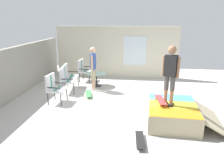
{
  "coord_description": "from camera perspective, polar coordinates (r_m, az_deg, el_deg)",
  "views": [
    {
      "loc": [
        -6.86,
        -0.62,
        2.88
      ],
      "look_at": [
        0.19,
        0.27,
        0.7
      ],
      "focal_mm": 34.68,
      "sensor_mm": 36.0,
      "label": 1
    }
  ],
  "objects": [
    {
      "name": "skateboard_by_bench",
      "position": [
        8.36,
        -6.21,
        -2.58
      ],
      "size": [
        0.82,
        0.41,
        0.1
      ],
      "color": "#3F8C4C",
      "rests_on": "ground_plane"
    },
    {
      "name": "skate_ramp",
      "position": [
        6.48,
        15.82,
        -7.42
      ],
      "size": [
        1.83,
        2.12,
        0.53
      ],
      "color": "tan",
      "rests_on": "ground_plane"
    },
    {
      "name": "skateboard_spare",
      "position": [
        5.38,
        7.41,
        -14.36
      ],
      "size": [
        0.81,
        0.25,
        0.1
      ],
      "color": "black",
      "rests_on": "ground_plane"
    },
    {
      "name": "patio_bench",
      "position": [
        9.02,
        -11.73,
        2.15
      ],
      "size": [
        1.31,
        0.71,
        1.02
      ],
      "color": "#38383D",
      "rests_on": "ground_plane"
    },
    {
      "name": "person_skater",
      "position": [
        6.0,
        15.16,
        3.19
      ],
      "size": [
        0.34,
        0.44,
        1.66
      ],
      "color": "black",
      "rests_on": "skate_ramp"
    },
    {
      "name": "patio_chair_by_wall",
      "position": [
        7.78,
        -15.09,
        -0.47
      ],
      "size": [
        0.65,
        0.58,
        1.02
      ],
      "color": "#38383D",
      "rests_on": "ground_plane"
    },
    {
      "name": "house_facade",
      "position": [
        10.83,
        1.29,
        8.42
      ],
      "size": [
        0.23,
        6.0,
        2.5
      ],
      "color": "beige",
      "rests_on": "ground_plane"
    },
    {
      "name": "patio_chair_near_house",
      "position": [
        10.25,
        -7.53,
        4.13
      ],
      "size": [
        0.65,
        0.59,
        1.02
      ],
      "color": "#38383D",
      "rests_on": "ground_plane"
    },
    {
      "name": "patio_table",
      "position": [
        9.44,
        -4.12,
        1.82
      ],
      "size": [
        0.9,
        0.9,
        0.57
      ],
      "color": "#38383D",
      "rests_on": "ground_plane"
    },
    {
      "name": "back_wall_cinderblock",
      "position": [
        8.49,
        -26.0,
        2.01
      ],
      "size": [
        9.0,
        0.2,
        1.85
      ],
      "color": "gray",
      "rests_on": "ground_plane"
    },
    {
      "name": "ground_plane",
      "position": [
        7.48,
        1.92,
        -6.0
      ],
      "size": [
        12.0,
        12.0,
        0.1
      ],
      "primitive_type": "cube",
      "color": "beige"
    },
    {
      "name": "person_watching",
      "position": [
        8.75,
        -4.99,
        4.94
      ],
      "size": [
        0.48,
        0.25,
        1.78
      ],
      "color": "silver",
      "rests_on": "ground_plane"
    },
    {
      "name": "skateboard_on_ramp",
      "position": [
        6.38,
        12.68,
        -4.11
      ],
      "size": [
        0.82,
        0.32,
        0.1
      ],
      "color": "#B23838",
      "rests_on": "skate_ramp"
    }
  ]
}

